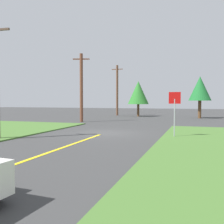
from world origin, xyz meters
TOP-DOWN VIEW (x-y plane):
  - ground_plane at (0.00, 0.00)m, footprint 120.00×120.00m
  - lane_stripe_center at (0.00, -8.00)m, footprint 0.20×14.00m
  - stop_sign at (4.92, -0.82)m, footprint 0.73×0.12m
  - utility_pole_mid at (-5.71, 8.34)m, footprint 1.76×0.64m
  - utility_pole_far at (-5.69, 21.58)m, footprint 1.80×0.34m
  - oak_tree_left at (-1.98, 20.07)m, footprint 3.07×3.07m
  - pine_tree_center at (6.61, 18.63)m, footprint 2.90×2.90m

SIDE VIEW (x-z plane):
  - ground_plane at x=0.00m, z-range 0.00..0.00m
  - lane_stripe_center at x=0.00m, z-range 0.00..0.01m
  - stop_sign at x=4.92m, z-range 0.57..3.43m
  - oak_tree_left at x=-1.98m, z-range 0.90..6.10m
  - utility_pole_mid at x=-5.71m, z-range 0.09..7.50m
  - pine_tree_center at x=6.61m, z-range 1.13..6.66m
  - utility_pole_far at x=-5.69m, z-range 0.09..7.97m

